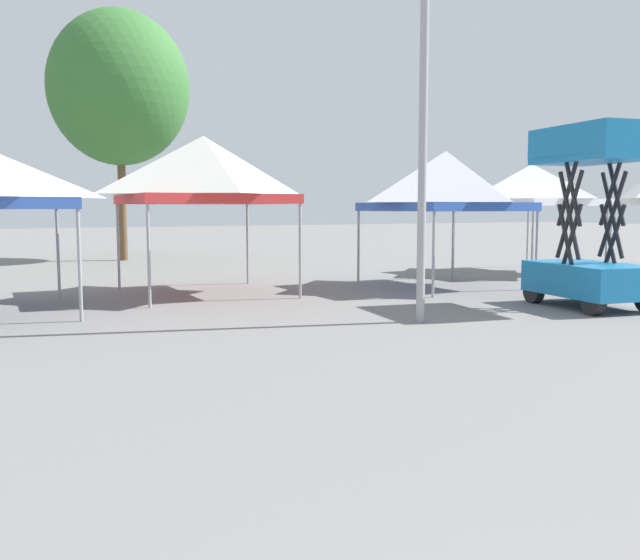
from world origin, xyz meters
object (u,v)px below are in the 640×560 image
object	(u,v)px
canopy_tent_left_of_center	(446,181)
light_pole_near_lift	(424,53)
canopy_tent_center	(204,170)
canopy_tent_far_right	(531,185)
tree_behind_tents_left	(119,88)
scissor_lift	(590,251)

from	to	relation	value
canopy_tent_left_of_center	light_pole_near_lift	world-z (taller)	light_pole_near_lift
canopy_tent_center	light_pole_near_lift	world-z (taller)	light_pole_near_lift
canopy_tent_far_right	tree_behind_tents_left	xyz separation A→B (m)	(-9.52, 10.38, 3.55)
canopy_tent_far_right	light_pole_near_lift	distance (m)	10.03
canopy_tent_center	light_pole_near_lift	size ratio (longest dim) A/B	0.45
tree_behind_tents_left	light_pole_near_lift	bearing A→B (deg)	-84.63
light_pole_near_lift	canopy_tent_left_of_center	bearing A→B (deg)	48.39
canopy_tent_center	tree_behind_tents_left	world-z (taller)	tree_behind_tents_left
light_pole_near_lift	tree_behind_tents_left	distance (m)	16.32
scissor_lift	light_pole_near_lift	xyz separation A→B (m)	(-3.82, 0.09, 3.28)
scissor_lift	canopy_tent_left_of_center	bearing A→B (deg)	94.15
canopy_tent_left_of_center	scissor_lift	xyz separation A→B (m)	(0.29, -4.06, -1.45)
scissor_lift	tree_behind_tents_left	distance (m)	17.82
canopy_tent_left_of_center	scissor_lift	bearing A→B (deg)	-85.85
canopy_tent_center	tree_behind_tents_left	size ratio (longest dim) A/B	0.39
canopy_tent_center	canopy_tent_far_right	size ratio (longest dim) A/B	1.01
light_pole_near_lift	scissor_lift	bearing A→B (deg)	-1.31
canopy_tent_center	tree_behind_tents_left	distance (m)	11.44
canopy_tent_left_of_center	tree_behind_tents_left	distance (m)	13.66
canopy_tent_far_right	tree_behind_tents_left	bearing A→B (deg)	132.52
canopy_tent_left_of_center	light_pole_near_lift	distance (m)	5.62
canopy_tent_far_right	canopy_tent_center	bearing A→B (deg)	-176.93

